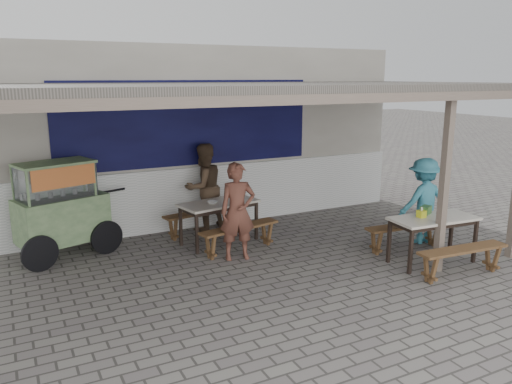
{
  "coord_description": "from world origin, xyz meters",
  "views": [
    {
      "loc": [
        -3.4,
        -6.05,
        2.91
      ],
      "look_at": [
        0.14,
        0.9,
        1.1
      ],
      "focal_mm": 35.0,
      "sensor_mm": 36.0,
      "label": 1
    }
  ],
  "objects_px": {
    "condiment_bowl": "(212,202)",
    "bench_left_wall": "(201,217)",
    "bench_right_street": "(463,255)",
    "patron_right_table": "(423,201)",
    "vendor_cart": "(61,206)",
    "tissue_box": "(421,214)",
    "table_left": "(219,206)",
    "patron_wall_side": "(204,187)",
    "table_right": "(434,222)",
    "bench_right_wall": "(406,231)",
    "donation_box": "(426,210)",
    "patron_street_side": "(238,212)",
    "condiment_jar": "(233,195)",
    "bench_left_street": "(240,233)"
  },
  "relations": [
    {
      "from": "bench_left_wall",
      "to": "patron_wall_side",
      "type": "distance_m",
      "value": 0.59
    },
    {
      "from": "bench_left_street",
      "to": "table_right",
      "type": "xyz_separation_m",
      "value": [
        2.52,
        -1.85,
        0.33
      ]
    },
    {
      "from": "table_left",
      "to": "patron_wall_side",
      "type": "bearing_deg",
      "value": 75.31
    },
    {
      "from": "vendor_cart",
      "to": "patron_street_side",
      "type": "bearing_deg",
      "value": -46.83
    },
    {
      "from": "condiment_bowl",
      "to": "vendor_cart",
      "type": "bearing_deg",
      "value": 167.22
    },
    {
      "from": "patron_wall_side",
      "to": "table_left",
      "type": "bearing_deg",
      "value": 71.73
    },
    {
      "from": "bench_left_wall",
      "to": "donation_box",
      "type": "relative_size",
      "value": 7.75
    },
    {
      "from": "condiment_bowl",
      "to": "patron_wall_side",
      "type": "bearing_deg",
      "value": 77.79
    },
    {
      "from": "table_left",
      "to": "patron_wall_side",
      "type": "height_order",
      "value": "patron_wall_side"
    },
    {
      "from": "bench_right_street",
      "to": "patron_right_table",
      "type": "bearing_deg",
      "value": 70.47
    },
    {
      "from": "bench_left_wall",
      "to": "table_right",
      "type": "distance_m",
      "value": 4.13
    },
    {
      "from": "tissue_box",
      "to": "bench_left_street",
      "type": "bearing_deg",
      "value": 143.09
    },
    {
      "from": "vendor_cart",
      "to": "bench_left_wall",
      "type": "bearing_deg",
      "value": -15.53
    },
    {
      "from": "bench_left_wall",
      "to": "vendor_cart",
      "type": "bearing_deg",
      "value": 171.59
    },
    {
      "from": "patron_street_side",
      "to": "bench_left_wall",
      "type": "bearing_deg",
      "value": 104.01
    },
    {
      "from": "bench_left_wall",
      "to": "bench_left_street",
      "type": "bearing_deg",
      "value": -90.0
    },
    {
      "from": "bench_left_street",
      "to": "table_right",
      "type": "height_order",
      "value": "table_right"
    },
    {
      "from": "table_left",
      "to": "vendor_cart",
      "type": "distance_m",
      "value": 2.62
    },
    {
      "from": "patron_wall_side",
      "to": "patron_right_table",
      "type": "height_order",
      "value": "patron_wall_side"
    },
    {
      "from": "bench_right_wall",
      "to": "patron_right_table",
      "type": "height_order",
      "value": "patron_right_table"
    },
    {
      "from": "bench_left_street",
      "to": "vendor_cart",
      "type": "distance_m",
      "value": 2.95
    },
    {
      "from": "bench_left_wall",
      "to": "patron_street_side",
      "type": "distance_m",
      "value": 1.56
    },
    {
      "from": "table_left",
      "to": "bench_left_wall",
      "type": "height_order",
      "value": "table_left"
    },
    {
      "from": "condiment_jar",
      "to": "bench_left_street",
      "type": "bearing_deg",
      "value": -107.14
    },
    {
      "from": "vendor_cart",
      "to": "condiment_jar",
      "type": "xyz_separation_m",
      "value": [
        2.93,
        -0.32,
        -0.07
      ]
    },
    {
      "from": "table_right",
      "to": "bench_right_street",
      "type": "height_order",
      "value": "table_right"
    },
    {
      "from": "tissue_box",
      "to": "bench_right_wall",
      "type": "bearing_deg",
      "value": 67.06
    },
    {
      "from": "donation_box",
      "to": "patron_street_side",
      "type": "bearing_deg",
      "value": 153.56
    },
    {
      "from": "patron_wall_side",
      "to": "tissue_box",
      "type": "bearing_deg",
      "value": 111.97
    },
    {
      "from": "bench_right_wall",
      "to": "patron_right_table",
      "type": "relative_size",
      "value": 0.98
    },
    {
      "from": "bench_right_street",
      "to": "vendor_cart",
      "type": "height_order",
      "value": "vendor_cart"
    },
    {
      "from": "tissue_box",
      "to": "table_left",
      "type": "bearing_deg",
      "value": 136.1
    },
    {
      "from": "bench_right_street",
      "to": "bench_right_wall",
      "type": "relative_size",
      "value": 1.0
    },
    {
      "from": "condiment_bowl",
      "to": "bench_left_wall",
      "type": "bearing_deg",
      "value": 87.77
    },
    {
      "from": "table_left",
      "to": "patron_street_side",
      "type": "height_order",
      "value": "patron_street_side"
    },
    {
      "from": "table_left",
      "to": "tissue_box",
      "type": "bearing_deg",
      "value": -54.95
    },
    {
      "from": "bench_right_street",
      "to": "donation_box",
      "type": "xyz_separation_m",
      "value": [
        0.09,
        0.86,
        0.48
      ]
    },
    {
      "from": "bench_right_street",
      "to": "patron_wall_side",
      "type": "relative_size",
      "value": 0.9
    },
    {
      "from": "vendor_cart",
      "to": "tissue_box",
      "type": "distance_m",
      "value": 5.78
    },
    {
      "from": "bench_left_street",
      "to": "condiment_bowl",
      "type": "xyz_separation_m",
      "value": [
        -0.26,
        0.55,
        0.43
      ]
    },
    {
      "from": "condiment_bowl",
      "to": "patron_right_table",
      "type": "bearing_deg",
      "value": -24.81
    },
    {
      "from": "table_left",
      "to": "patron_street_side",
      "type": "relative_size",
      "value": 0.93
    },
    {
      "from": "table_right",
      "to": "tissue_box",
      "type": "relative_size",
      "value": 12.66
    },
    {
      "from": "bench_right_wall",
      "to": "condiment_jar",
      "type": "bearing_deg",
      "value": 144.05
    },
    {
      "from": "bench_right_street",
      "to": "patron_wall_side",
      "type": "height_order",
      "value": "patron_wall_side"
    },
    {
      "from": "patron_wall_side",
      "to": "tissue_box",
      "type": "height_order",
      "value": "patron_wall_side"
    },
    {
      "from": "bench_right_wall",
      "to": "donation_box",
      "type": "relative_size",
      "value": 7.75
    },
    {
      "from": "vendor_cart",
      "to": "condiment_jar",
      "type": "height_order",
      "value": "vendor_cart"
    },
    {
      "from": "table_right",
      "to": "table_left",
      "type": "bearing_deg",
      "value": 141.57
    },
    {
      "from": "table_right",
      "to": "vendor_cart",
      "type": "xyz_separation_m",
      "value": [
        -5.21,
        2.95,
        0.2
      ]
    }
  ]
}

